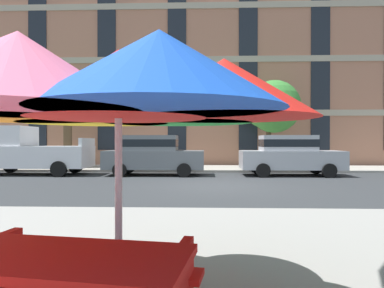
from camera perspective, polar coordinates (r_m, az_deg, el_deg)
The scene contains 9 objects.
ground_plane at distance 11.91m, azimuth 4.39°, elevation -6.87°, with size 120.00×120.00×0.00m, color #2D3033.
sidewalk_far at distance 18.66m, azimuth 3.52°, elevation -4.03°, with size 56.00×3.60×0.12m, color #9E998E.
apartment_building at distance 27.23m, azimuth 3.06°, elevation 10.77°, with size 42.36×12.08×12.80m.
pickup_white at distance 17.44m, azimuth -25.25°, elevation -1.21°, with size 5.10×2.12×2.20m.
sedan_gray at distance 15.67m, azimuth -6.32°, elevation -1.63°, with size 4.40×1.98×1.78m.
sedan_silver at distance 15.96m, azimuth 15.67°, elevation -1.61°, with size 4.40×1.98×1.78m.
street_tree_left at distance 20.65m, azimuth -19.59°, elevation 6.52°, with size 2.34×2.34×4.97m.
street_tree_middle at distance 19.35m, azimuth 12.82°, elevation 5.85°, with size 2.96×2.82×4.79m.
patio_umbrella at distance 2.92m, azimuth -11.95°, elevation 8.94°, with size 3.21×2.98×2.26m.
Camera 1 is at (-0.49, -11.80, 1.52)m, focal length 32.60 mm.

